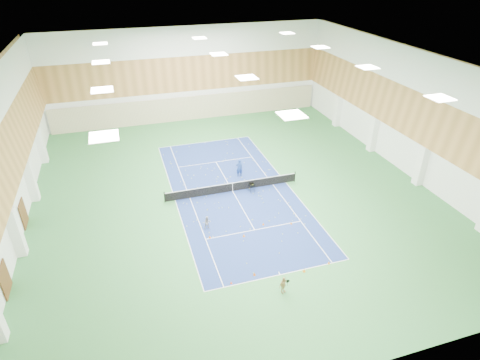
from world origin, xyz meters
name	(u,v)px	position (x,y,z in m)	size (l,w,h in m)	color
ground	(233,191)	(0.00, 0.00, 0.00)	(40.00, 40.00, 0.00)	#317239
room_shell	(232,133)	(0.00, 0.00, 6.00)	(36.00, 40.00, 12.00)	white
wood_cladding	(232,111)	(0.00, 0.00, 8.00)	(36.00, 40.00, 8.00)	#B37D42
ceiling_light_grid	(231,65)	(0.00, 0.00, 11.92)	(21.40, 25.40, 0.06)	white
court_surface	(233,191)	(0.00, 0.00, 0.01)	(10.97, 23.77, 0.01)	navy
tennis_balls_scatter	(233,191)	(0.00, 0.00, 0.05)	(10.57, 22.77, 0.07)	#CDDC25
tennis_net	(233,186)	(0.00, 0.00, 0.55)	(12.80, 0.10, 1.10)	black
back_curtain	(191,108)	(0.00, 19.75, 1.60)	(35.40, 0.16, 3.20)	#C6B793
door_left_a	(5,280)	(-17.92, -8.00, 1.10)	(0.08, 1.80, 2.20)	#593319
door_left_b	(23,214)	(-17.92, 0.00, 1.10)	(0.08, 1.80, 2.20)	#593319
coach	(239,168)	(1.50, 2.71, 0.94)	(0.69, 0.45, 1.88)	navy
child_court	(208,223)	(-3.62, -5.06, 0.59)	(0.58, 0.45, 1.19)	gray
child_apron	(283,285)	(-0.46, -13.47, 0.65)	(0.76, 0.32, 1.30)	tan
ball_cart	(252,188)	(1.73, -0.60, 0.44)	(0.51, 0.51, 0.88)	black
cone_svc_a	(210,237)	(-3.75, -6.33, 0.11)	(0.21, 0.21, 0.23)	#E25E0B
cone_svc_b	(244,235)	(-1.11, -6.96, 0.12)	(0.21, 0.21, 0.23)	orange
cone_svc_c	(263,224)	(0.91, -5.95, 0.10)	(0.18, 0.18, 0.20)	orange
cone_svc_d	(291,223)	(3.18, -6.53, 0.11)	(0.19, 0.19, 0.21)	orange
cone_base_a	(231,283)	(-3.54, -11.68, 0.09)	(0.17, 0.17, 0.19)	#E13D0B
cone_base_b	(255,274)	(-1.75, -11.39, 0.11)	(0.21, 0.21, 0.23)	#DA560B
cone_base_c	(304,270)	(1.75, -12.09, 0.13)	(0.23, 0.23, 0.25)	orange
cone_base_d	(329,263)	(3.83, -11.86, 0.10)	(0.18, 0.18, 0.20)	orange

